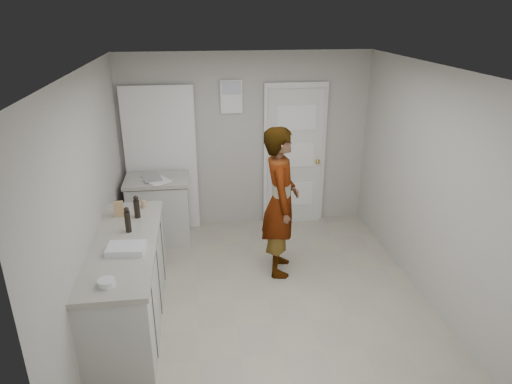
{
  "coord_description": "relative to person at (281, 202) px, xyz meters",
  "views": [
    {
      "loc": [
        -0.7,
        -4.24,
        3.02
      ],
      "look_at": [
        -0.07,
        0.4,
        1.13
      ],
      "focal_mm": 32.0,
      "sensor_mm": 36.0,
      "label": 1
    }
  ],
  "objects": [
    {
      "name": "ground",
      "position": [
        -0.24,
        -0.59,
        -0.91
      ],
      "size": [
        4.0,
        4.0,
        0.0
      ],
      "primitive_type": "plane",
      "color": "#ADA891",
      "rests_on": "ground"
    },
    {
      "name": "room_shell",
      "position": [
        -0.42,
        1.36,
        0.12
      ],
      "size": [
        4.0,
        4.0,
        4.0
      ],
      "color": "#A5A29C",
      "rests_on": "ground"
    },
    {
      "name": "main_counter",
      "position": [
        -1.69,
        -0.79,
        -0.48
      ],
      "size": [
        0.64,
        1.96,
        0.93
      ],
      "color": "beige",
      "rests_on": "ground"
    },
    {
      "name": "side_counter",
      "position": [
        -1.49,
        0.96,
        -0.48
      ],
      "size": [
        0.84,
        0.61,
        0.93
      ],
      "color": "beige",
      "rests_on": "ground"
    },
    {
      "name": "person",
      "position": [
        0.0,
        0.0,
        0.0
      ],
      "size": [
        0.53,
        0.72,
        1.81
      ],
      "primitive_type": "imported",
      "rotation": [
        0.0,
        0.0,
        1.43
      ],
      "color": "silver",
      "rests_on": "ground"
    },
    {
      "name": "cake_mix_box",
      "position": [
        -1.81,
        -0.19,
        0.1
      ],
      "size": [
        0.11,
        0.07,
        0.17
      ],
      "primitive_type": "cube",
      "rotation": [
        0.0,
        0.0,
        0.19
      ],
      "color": "#9F7C4F",
      "rests_on": "main_counter"
    },
    {
      "name": "spice_jar",
      "position": [
        -1.57,
        0.0,
        0.06
      ],
      "size": [
        0.06,
        0.06,
        0.09
      ],
      "primitive_type": "cylinder",
      "color": "tan",
      "rests_on": "main_counter"
    },
    {
      "name": "oil_cruet_a",
      "position": [
        -1.61,
        -0.25,
        0.14
      ],
      "size": [
        0.06,
        0.06,
        0.25
      ],
      "color": "black",
      "rests_on": "main_counter"
    },
    {
      "name": "oil_cruet_b",
      "position": [
        -1.66,
        -0.58,
        0.15
      ],
      "size": [
        0.06,
        0.06,
        0.27
      ],
      "color": "black",
      "rests_on": "main_counter"
    },
    {
      "name": "baking_dish",
      "position": [
        -1.64,
        -0.99,
        0.05
      ],
      "size": [
        0.36,
        0.27,
        0.06
      ],
      "rotation": [
        0.0,
        0.0,
        -0.08
      ],
      "color": "silver",
      "rests_on": "main_counter"
    },
    {
      "name": "egg_bowl",
      "position": [
        -1.72,
        -1.54,
        0.05
      ],
      "size": [
        0.14,
        0.14,
        0.05
      ],
      "color": "silver",
      "rests_on": "main_counter"
    },
    {
      "name": "papers",
      "position": [
        -1.49,
        0.88,
        0.02
      ],
      "size": [
        0.42,
        0.44,
        0.01
      ],
      "primitive_type": "cube",
      "rotation": [
        0.0,
        0.0,
        0.61
      ],
      "color": "white",
      "rests_on": "side_counter"
    }
  ]
}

